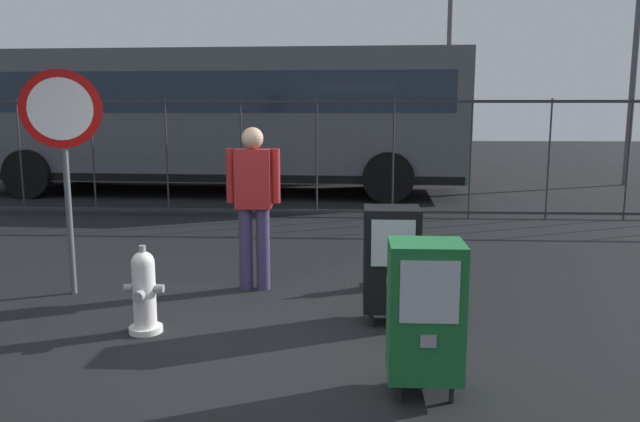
{
  "coord_description": "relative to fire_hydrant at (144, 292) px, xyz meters",
  "views": [
    {
      "loc": [
        0.6,
        -4.66,
        1.88
      ],
      "look_at": [
        0.3,
        1.2,
        0.9
      ],
      "focal_mm": 35.44,
      "sensor_mm": 36.0,
      "label": 1
    }
  ],
  "objects": [
    {
      "name": "stop_sign",
      "position": [
        -1.09,
        1.04,
        1.25
      ],
      "size": [
        0.71,
        0.31,
        2.23
      ],
      "color": "#4C4F54",
      "rests_on": "ground_plane"
    },
    {
      "name": "newspaper_box_primary",
      "position": [
        2.21,
        -1.02,
        0.22
      ],
      "size": [
        0.48,
        0.42,
        1.02
      ],
      "color": "black",
      "rests_on": "ground_plane"
    },
    {
      "name": "newspaper_box_secondary",
      "position": [
        2.07,
        0.37,
        0.22
      ],
      "size": [
        0.48,
        0.42,
        1.02
      ],
      "color": "black",
      "rests_on": "ground_plane"
    },
    {
      "name": "bus_far",
      "position": [
        -2.41,
        12.47,
        1.36
      ],
      "size": [
        10.68,
        3.5,
        3.0
      ],
      "rotation": [
        0.0,
        0.0,
        -0.09
      ],
      "color": "red",
      "rests_on": "ground_plane"
    },
    {
      "name": "fire_hydrant",
      "position": [
        0.0,
        0.0,
        0.0
      ],
      "size": [
        0.33,
        0.32,
        0.75
      ],
      "color": "silver",
      "rests_on": "ground_plane"
    },
    {
      "name": "bus_near",
      "position": [
        -1.19,
        8.65,
        1.36
      ],
      "size": [
        10.6,
        3.13,
        3.0
      ],
      "rotation": [
        0.0,
        0.0,
        -0.04
      ],
      "color": "#4C5156",
      "rests_on": "ground_plane"
    },
    {
      "name": "pedestrian",
      "position": [
        0.72,
        1.32,
        0.6
      ],
      "size": [
        0.55,
        0.22,
        1.67
      ],
      "color": "#382D51",
      "rests_on": "ground_plane"
    },
    {
      "name": "ground_plane",
      "position": [
        1.12,
        -0.33,
        -0.35
      ],
      "size": [
        60.0,
        60.0,
        0.0
      ],
      "primitive_type": "plane",
      "color": "black"
    },
    {
      "name": "traffic_cone",
      "position": [
        2.05,
        1.42,
        -0.09
      ],
      "size": [
        0.36,
        0.36,
        0.53
      ],
      "color": "black",
      "rests_on": "ground_plane"
    },
    {
      "name": "fence_barrier",
      "position": [
        1.12,
        5.65,
        0.67
      ],
      "size": [
        18.03,
        0.04,
        2.0
      ],
      "color": "#2D2D33",
      "rests_on": "ground_plane"
    }
  ]
}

